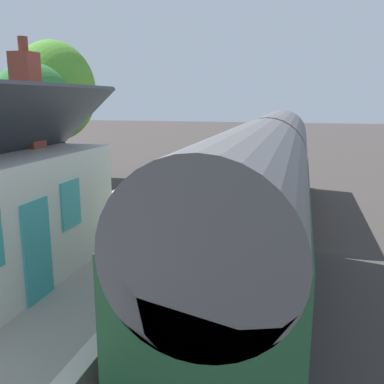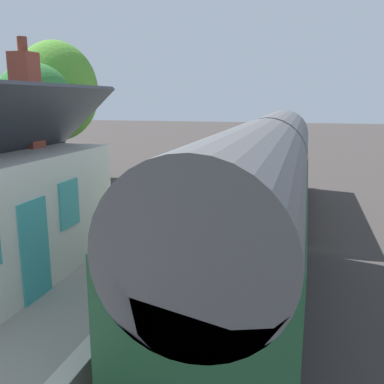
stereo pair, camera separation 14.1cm
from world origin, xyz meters
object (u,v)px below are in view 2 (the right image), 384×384
bench_mid_platform (217,161)px  planter_edge_near (175,182)px  bench_platform_end (166,192)px  planter_bench_left (154,235)px  station_sign_board (176,188)px  bench_near_building (197,176)px  tree_far_left (35,103)px  train (266,179)px  tree_mid_background (56,91)px  planter_edge_far (171,220)px

bench_mid_platform → planter_edge_near: 6.77m
bench_platform_end → planter_bench_left: 5.25m
bench_mid_platform → station_sign_board: size_ratio=0.89×
bench_near_building → tree_far_left: bearing=88.4°
station_sign_board → bench_near_building: bearing=7.8°
bench_mid_platform → station_sign_board: bearing=-175.2°
train → bench_mid_platform: (10.26, 3.80, -0.92)m
tree_far_left → tree_mid_background: (3.58, 0.96, 0.64)m
train → bench_platform_end: train is taller
planter_edge_far → planter_bench_left: bearing=-179.4°
planter_bench_left → tree_far_left: 13.85m
planter_bench_left → tree_mid_background: (12.74, 10.75, 4.10)m
train → station_sign_board: train is taller
tree_far_left → planter_bench_left: bearing=-133.1°
bench_mid_platform → planter_bench_left: bench_mid_platform is taller
planter_bench_left → planter_edge_near: bearing=12.7°
tree_far_left → bench_platform_end: bearing=-115.7°
train → planter_bench_left: size_ratio=25.16×
planter_edge_far → tree_mid_background: tree_mid_background is taller
train → planter_edge_far: train is taller
bench_mid_platform → planter_edge_far: 12.57m
planter_bench_left → train: bearing=-34.2°
planter_edge_far → bench_mid_platform: bearing=5.1°
train → planter_edge_far: bearing=130.1°
tree_far_left → tree_mid_background: 3.76m
bench_near_building → train: bearing=-143.5°
planter_edge_near → tree_mid_background: size_ratio=0.10×
train → tree_mid_background: (8.82, 13.42, 3.14)m
bench_platform_end → bench_mid_platform: bearing=-1.2°
bench_platform_end → planter_bench_left: size_ratio=1.75×
train → tree_far_left: (5.24, 12.46, 2.49)m
train → planter_edge_near: size_ratio=24.35×
bench_near_building → planter_bench_left: size_ratio=1.76×
bench_mid_platform → planter_edge_near: bench_mid_platform is taller
planter_bench_left → bench_platform_end: bearing=14.6°
bench_near_building → planter_edge_far: (-7.25, -1.00, -0.10)m
tree_far_left → planter_edge_near: bearing=-102.0°
bench_platform_end → planter_edge_far: bearing=-159.1°
planter_edge_near → station_sign_board: station_sign_board is taller
planter_edge_far → tree_far_left: size_ratio=0.11×
bench_near_building → tree_mid_background: (3.83, 9.73, 4.06)m
train → bench_near_building: size_ratio=14.27×
train → planter_edge_near: train is taller
train → planter_bench_left: (-3.92, 2.67, -0.97)m
station_sign_board → bench_platform_end: bearing=25.8°
train → planter_edge_near: 5.66m
bench_platform_end → train: bearing=-106.2°
tree_far_left → bench_mid_platform: bearing=-59.9°
planter_edge_far → tree_far_left: (7.50, 9.77, 3.51)m
bench_mid_platform → tree_far_left: tree_far_left is taller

